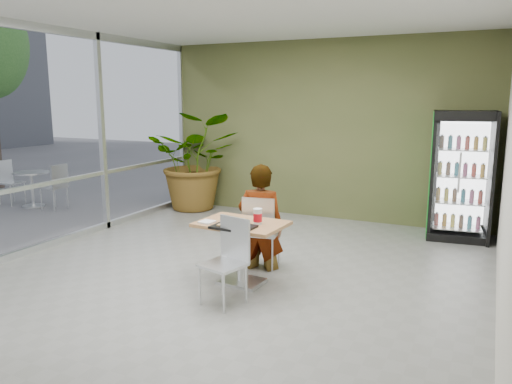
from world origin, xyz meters
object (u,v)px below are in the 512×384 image
(chair_near, at_px, (229,253))
(beverage_fridge, at_px, (460,176))
(cafeteria_tray, at_px, (233,227))
(dining_table, at_px, (242,240))
(chair_far, at_px, (260,227))
(seated_woman, at_px, (261,228))
(soda_cup, at_px, (258,217))
(potted_plant, at_px, (196,161))

(chair_near, relative_size, beverage_fridge, 0.46)
(cafeteria_tray, distance_m, beverage_fridge, 4.07)
(chair_near, bearing_deg, dining_table, 116.82)
(chair_near, xyz_separation_m, beverage_fridge, (2.04, 3.72, 0.45))
(dining_table, height_order, chair_far, chair_far)
(chair_near, bearing_deg, beverage_fridge, 75.35)
(chair_near, bearing_deg, seated_woman, 112.13)
(beverage_fridge, bearing_deg, chair_far, -136.34)
(cafeteria_tray, bearing_deg, beverage_fridge, 58.38)
(soda_cup, bearing_deg, chair_far, 112.30)
(chair_far, bearing_deg, soda_cup, 102.60)
(soda_cup, bearing_deg, cafeteria_tray, -123.70)
(dining_table, xyz_separation_m, chair_far, (-0.03, 0.57, 0.02))
(beverage_fridge, bearing_deg, soda_cup, -127.91)
(beverage_fridge, xyz_separation_m, potted_plant, (-4.82, 0.04, -0.04))
(chair_far, distance_m, cafeteria_tray, 0.87)
(chair_near, distance_m, soda_cup, 0.61)
(chair_far, xyz_separation_m, soda_cup, (0.24, -0.57, 0.28))
(chair_far, relative_size, beverage_fridge, 0.48)
(dining_table, relative_size, cafeteria_tray, 2.25)
(chair_far, xyz_separation_m, potted_plant, (-2.63, 2.66, 0.40))
(chair_near, height_order, seated_woman, seated_woman)
(dining_table, xyz_separation_m, soda_cup, (0.21, -0.00, 0.30))
(beverage_fridge, bearing_deg, potted_plant, 173.07)
(chair_far, distance_m, potted_plant, 3.76)
(dining_table, relative_size, beverage_fridge, 0.52)
(beverage_fridge, bearing_deg, cafeteria_tray, -128.09)
(chair_near, relative_size, soda_cup, 4.98)
(chair_near, relative_size, cafeteria_tray, 2.00)
(chair_far, bearing_deg, seated_woman, -80.59)
(chair_near, xyz_separation_m, potted_plant, (-2.77, 3.76, 0.41))
(chair_near, distance_m, seated_woman, 1.16)
(chair_near, relative_size, seated_woman, 0.56)
(dining_table, height_order, potted_plant, potted_plant)
(chair_far, distance_m, chair_near, 1.11)
(chair_near, height_order, potted_plant, potted_plant)
(chair_far, height_order, soda_cup, chair_far)
(dining_table, xyz_separation_m, chair_near, (0.12, -0.53, 0.00))
(chair_far, bearing_deg, potted_plant, -55.01)
(chair_far, relative_size, cafeteria_tray, 2.06)
(seated_woman, height_order, soda_cup, seated_woman)
(chair_far, bearing_deg, chair_near, 87.80)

